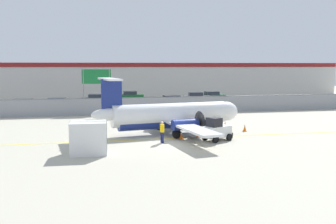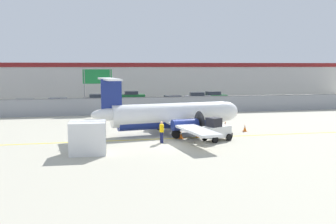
% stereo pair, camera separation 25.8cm
% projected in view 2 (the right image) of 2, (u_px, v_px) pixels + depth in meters
% --- Properties ---
extents(ground_plane, '(140.00, 140.00, 0.01)m').
position_uv_depth(ground_plane, '(165.00, 139.00, 30.55)').
color(ground_plane, '#B2AD99').
extents(perimeter_fence, '(98.00, 0.10, 2.10)m').
position_uv_depth(perimeter_fence, '(141.00, 105.00, 45.99)').
color(perimeter_fence, gray).
rests_on(perimeter_fence, ground).
extents(parking_lot_strip, '(98.00, 17.00, 0.12)m').
position_uv_depth(parking_lot_strip, '(131.00, 104.00, 57.31)').
color(parking_lot_strip, '#38383A').
rests_on(parking_lot_strip, ground).
extents(background_building, '(91.00, 8.10, 6.50)m').
position_uv_depth(background_building, '(122.00, 79.00, 74.91)').
color(background_building, beige).
rests_on(background_building, ground).
extents(commuter_airplane, '(13.56, 16.06, 4.92)m').
position_uv_depth(commuter_airplane, '(173.00, 115.00, 32.75)').
color(commuter_airplane, white).
rests_on(commuter_airplane, ground).
extents(baggage_tug, '(2.58, 2.12, 1.88)m').
position_uv_depth(baggage_tug, '(216.00, 130.00, 29.66)').
color(baggage_tug, silver).
rests_on(baggage_tug, ground).
extents(ground_crew_worker, '(0.43, 0.55, 1.70)m').
position_uv_depth(ground_crew_worker, '(162.00, 131.00, 28.79)').
color(ground_crew_worker, '#191E4C').
rests_on(ground_crew_worker, ground).
extents(cargo_container, '(2.48, 2.09, 2.20)m').
position_uv_depth(cargo_container, '(88.00, 138.00, 25.28)').
color(cargo_container, silver).
rests_on(cargo_container, ground).
extents(traffic_cone_near_left, '(0.36, 0.36, 0.64)m').
position_uv_depth(traffic_cone_near_left, '(245.00, 128.00, 33.96)').
color(traffic_cone_near_left, orange).
rests_on(traffic_cone_near_left, ground).
extents(traffic_cone_near_right, '(0.36, 0.36, 0.64)m').
position_uv_depth(traffic_cone_near_right, '(198.00, 133.00, 31.20)').
color(traffic_cone_near_right, orange).
rests_on(traffic_cone_near_right, ground).
extents(traffic_cone_far_left, '(0.36, 0.36, 0.64)m').
position_uv_depth(traffic_cone_far_left, '(225.00, 125.00, 35.96)').
color(traffic_cone_far_left, orange).
rests_on(traffic_cone_far_left, ground).
extents(traffic_cone_far_right, '(0.36, 0.36, 0.64)m').
position_uv_depth(traffic_cone_far_right, '(181.00, 135.00, 30.59)').
color(traffic_cone_far_right, orange).
rests_on(traffic_cone_far_right, ground).
extents(parked_car_0, '(4.21, 2.02, 1.58)m').
position_uv_depth(parked_car_0, '(25.00, 105.00, 48.32)').
color(parked_car_0, red).
rests_on(parked_car_0, parking_lot_strip).
extents(parked_car_1, '(4.34, 2.30, 1.58)m').
position_uv_depth(parked_car_1, '(59.00, 104.00, 49.96)').
color(parked_car_1, slate).
rests_on(parked_car_1, parking_lot_strip).
extents(parked_car_2, '(4.38, 2.41, 1.58)m').
position_uv_depth(parked_car_2, '(97.00, 99.00, 56.39)').
color(parked_car_2, black).
rests_on(parked_car_2, parking_lot_strip).
extents(parked_car_3, '(4.24, 2.07, 1.58)m').
position_uv_depth(parked_car_3, '(132.00, 96.00, 63.07)').
color(parked_car_3, '#19662D').
rests_on(parked_car_3, parking_lot_strip).
extents(parked_car_4, '(4.38, 2.42, 1.58)m').
position_uv_depth(parked_car_4, '(173.00, 101.00, 53.88)').
color(parked_car_4, red).
rests_on(parked_car_4, parking_lot_strip).
extents(parked_car_5, '(4.35, 2.32, 1.58)m').
position_uv_depth(parked_car_5, '(198.00, 97.00, 60.29)').
color(parked_car_5, slate).
rests_on(parked_car_5, parking_lot_strip).
extents(parked_car_6, '(4.30, 2.21, 1.58)m').
position_uv_depth(parked_car_6, '(214.00, 96.00, 62.25)').
color(parked_car_6, '#19662D').
rests_on(parked_car_6, parking_lot_strip).
extents(highway_sign, '(3.60, 0.14, 5.50)m').
position_uv_depth(highway_sign, '(97.00, 80.00, 46.78)').
color(highway_sign, slate).
rests_on(highway_sign, ground).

